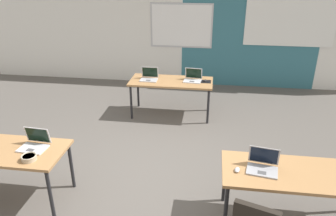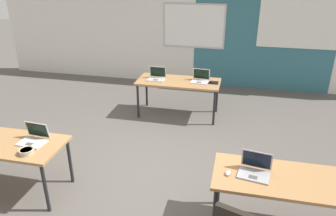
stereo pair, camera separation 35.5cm
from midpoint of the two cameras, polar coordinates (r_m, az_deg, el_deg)
The scene contains 13 objects.
ground_plane at distance 4.74m, azimuth -5.27°, elevation -12.43°, with size 24.00×24.00×0.00m.
back_wall_assembly at distance 8.06m, azimuth 1.68°, elevation 14.11°, with size 10.00×0.27×2.80m.
desk_near_left at distance 4.63m, azimuth -29.16°, elevation -6.93°, with size 1.60×0.70×0.72m.
desk_near_right at distance 3.85m, azimuth 18.93°, elevation -11.40°, with size 1.60×0.70×0.72m.
desk_far_center at distance 6.34m, azimuth -1.05°, elevation 4.29°, with size 1.60×0.70×0.72m.
laptop_near_right_inner at distance 3.74m, azimuth 13.65°, elevation -9.79°, with size 0.37×0.32×0.24m.
mouse_near_right_inner at distance 3.67m, azimuth 9.29°, elevation -10.70°, with size 0.07×0.11×0.03m.
laptop_far_right at distance 6.30m, azimuth 2.77°, elevation 5.20°, with size 0.35×0.31×0.23m.
mousepad_far_right at distance 6.29m, azimuth 4.93°, elevation 4.63°, with size 0.22×0.19×0.00m.
mouse_far_right at distance 6.28m, azimuth 4.93°, elevation 4.79°, with size 0.08×0.11×0.03m.
laptop_far_left at distance 6.38m, azimuth -4.92°, elevation 5.39°, with size 0.33×0.28×0.24m.
laptop_near_left_inner at distance 4.42m, azimuth -24.53°, elevation -5.76°, with size 0.35×0.30×0.23m.
snack_bowl at distance 4.19m, azimuth -25.49°, elevation -7.87°, with size 0.18×0.18×0.06m.
Camera 1 is at (0.78, -3.72, 2.81)m, focal length 34.78 mm.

